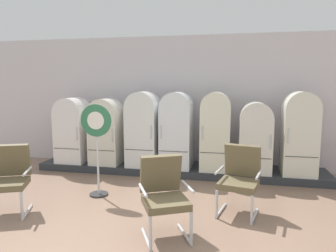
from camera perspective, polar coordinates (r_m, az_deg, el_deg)
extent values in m
cube|color=#876855|center=(4.14, -6.07, -20.45)|extent=(12.00, 10.00, 0.05)
cube|color=silver|center=(7.23, 2.79, 4.41)|extent=(11.76, 0.12, 3.01)
cube|color=#47443F|center=(7.25, 2.85, 13.57)|extent=(11.76, 0.07, 0.06)
cube|color=#2C3036|center=(6.85, 1.85, -7.94)|extent=(6.20, 0.95, 0.15)
cube|color=white|center=(7.41, -17.06, -1.96)|extent=(0.66, 0.63, 1.14)
cylinder|color=white|center=(7.33, -17.23, 2.44)|extent=(0.66, 0.62, 0.66)
cube|color=#383838|center=(7.17, -18.24, -3.99)|extent=(0.61, 0.01, 0.01)
cylinder|color=silver|center=(6.97, -16.48, -1.39)|extent=(0.02, 0.02, 0.28)
cube|color=silver|center=(7.03, -11.27, -2.30)|extent=(0.65, 0.61, 1.13)
cylinder|color=silver|center=(6.96, -11.39, 2.30)|extent=(0.65, 0.59, 0.65)
cube|color=#383838|center=(6.80, -12.24, -4.43)|extent=(0.60, 0.01, 0.01)
cylinder|color=silver|center=(6.62, -10.26, -1.71)|extent=(0.02, 0.02, 0.28)
cube|color=white|center=(6.74, -4.61, -1.94)|extent=(0.66, 0.62, 1.29)
cylinder|color=white|center=(6.66, -4.68, 3.53)|extent=(0.66, 0.61, 0.66)
cube|color=#383838|center=(6.49, -5.39, -4.41)|extent=(0.61, 0.01, 0.01)
cylinder|color=silver|center=(6.33, -3.14, -1.14)|extent=(0.02, 0.02, 0.28)
cube|color=white|center=(6.61, 1.61, -2.09)|extent=(0.64, 0.69, 1.29)
cylinder|color=white|center=(6.53, 1.63, 3.51)|extent=(0.64, 0.68, 0.64)
cube|color=#383838|center=(6.31, 1.02, -4.71)|extent=(0.59, 0.01, 0.01)
cylinder|color=silver|center=(6.28, -1.31, -1.17)|extent=(0.02, 0.02, 0.28)
cube|color=silver|center=(6.46, 8.72, -2.31)|extent=(0.60, 0.59, 1.32)
cylinder|color=silver|center=(6.38, 8.85, 3.52)|extent=(0.60, 0.58, 0.60)
cube|color=#383838|center=(6.21, 8.52, -4.94)|extent=(0.55, 0.01, 0.01)
cylinder|color=silver|center=(6.14, 6.36, -1.29)|extent=(0.02, 0.02, 0.28)
cube|color=silver|center=(6.51, 15.73, -3.40)|extent=(0.64, 0.64, 1.10)
cylinder|color=silver|center=(6.42, 15.91, 1.44)|extent=(0.64, 0.62, 0.64)
cube|color=#383838|center=(6.23, 15.85, -5.75)|extent=(0.59, 0.01, 0.01)
cylinder|color=silver|center=(6.18, 18.37, -2.84)|extent=(0.02, 0.02, 0.28)
cube|color=silver|center=(6.59, 22.99, -2.64)|extent=(0.64, 0.62, 1.32)
cylinder|color=silver|center=(6.51, 23.29, 3.07)|extent=(0.64, 0.61, 0.64)
cube|color=#383838|center=(6.33, 23.40, -5.26)|extent=(0.58, 0.01, 0.01)
cylinder|color=silver|center=(6.20, 21.29, -1.69)|extent=(0.02, 0.02, 0.28)
cylinder|color=silver|center=(5.27, -24.52, -14.21)|extent=(0.25, 0.52, 0.04)
cylinder|color=silver|center=(4.97, -25.35, -13.13)|extent=(0.05, 0.05, 0.40)
cube|color=brown|center=(5.19, -27.51, -9.51)|extent=(0.69, 0.67, 0.09)
cube|color=brown|center=(5.37, -26.90, -5.62)|extent=(0.56, 0.37, 0.51)
cylinder|color=silver|center=(5.07, -24.50, -7.56)|extent=(0.21, 0.43, 0.04)
cylinder|color=silver|center=(4.94, 9.75, -15.09)|extent=(0.16, 0.55, 0.04)
cylinder|color=silver|center=(4.64, 8.96, -13.96)|extent=(0.05, 0.05, 0.40)
cylinder|color=silver|center=(4.85, 15.64, -15.72)|extent=(0.16, 0.55, 0.04)
cylinder|color=silver|center=(4.54, 15.21, -14.63)|extent=(0.05, 0.05, 0.40)
cube|color=brown|center=(4.74, 12.83, -10.43)|extent=(0.63, 0.61, 0.09)
cube|color=brown|center=(4.91, 13.59, -6.18)|extent=(0.56, 0.29, 0.51)
cylinder|color=silver|center=(4.75, 9.48, -7.97)|extent=(0.13, 0.45, 0.04)
cylinder|color=silver|center=(4.64, 16.40, -8.57)|extent=(0.13, 0.45, 0.04)
cylinder|color=silver|center=(4.10, -4.00, -20.07)|extent=(0.28, 0.51, 0.04)
cylinder|color=silver|center=(3.78, -3.26, -19.14)|extent=(0.05, 0.05, 0.40)
cylinder|color=silver|center=(4.21, 3.06, -19.28)|extent=(0.28, 0.51, 0.04)
cylinder|color=silver|center=(3.90, 4.30, -18.28)|extent=(0.05, 0.05, 0.40)
cube|color=brown|center=(3.96, -0.42, -13.94)|extent=(0.71, 0.69, 0.09)
cube|color=brown|center=(4.11, -1.37, -8.72)|extent=(0.56, 0.40, 0.51)
cylinder|color=silver|center=(3.84, -4.66, -11.74)|extent=(0.24, 0.42, 0.04)
cylinder|color=silver|center=(3.97, 3.66, -11.05)|extent=(0.24, 0.42, 0.04)
cylinder|color=#2D2D30|center=(5.68, -12.62, -12.16)|extent=(0.32, 0.32, 0.03)
cylinder|color=silver|center=(5.49, -12.83, -5.67)|extent=(0.04, 0.04, 1.29)
cylinder|color=#2C6C47|center=(5.35, -13.16, 1.00)|extent=(0.55, 0.02, 0.55)
cylinder|color=white|center=(5.34, -13.22, 0.98)|extent=(0.30, 0.00, 0.30)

